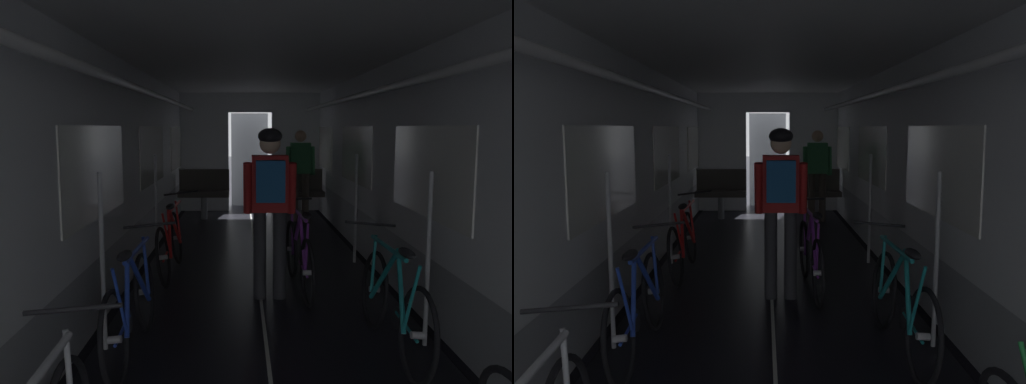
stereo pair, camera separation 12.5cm
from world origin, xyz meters
TOP-DOWN VIEW (x-y plane):
  - train_car_shell at (-0.00, 3.60)m, footprint 3.14×12.34m
  - bench_seat_far_left at (-0.90, 8.07)m, footprint 0.98×0.51m
  - bench_seat_far_right at (0.90, 8.07)m, footprint 0.98×0.51m
  - bicycle_red at (-1.03, 4.21)m, footprint 0.44×1.69m
  - bicycle_blue at (-1.03, 1.98)m, footprint 0.44×1.69m
  - bicycle_teal at (0.97, 1.99)m, footprint 0.44×1.69m
  - person_cyclist_aisle at (0.09, 3.28)m, footprint 0.53×0.40m
  - bicycle_purple_in_aisle at (0.42, 3.55)m, footprint 0.44×1.69m
  - person_standing_near_bench at (0.90, 7.70)m, footprint 0.53×0.23m

SIDE VIEW (x-z plane):
  - bicycle_red at x=-1.03m, z-range -0.10..0.86m
  - bicycle_blue at x=-1.03m, z-range -0.09..0.86m
  - bicycle_teal at x=0.97m, z-range -0.09..0.86m
  - bicycle_purple_in_aisle at x=0.42m, z-range -0.08..0.85m
  - bench_seat_far_left at x=-0.90m, z-range 0.09..1.04m
  - bench_seat_far_right at x=0.90m, z-range 0.09..1.04m
  - person_standing_near_bench at x=0.90m, z-range 0.13..1.82m
  - person_cyclist_aisle at x=0.09m, z-range 0.21..1.94m
  - train_car_shell at x=0.00m, z-range 0.41..2.98m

